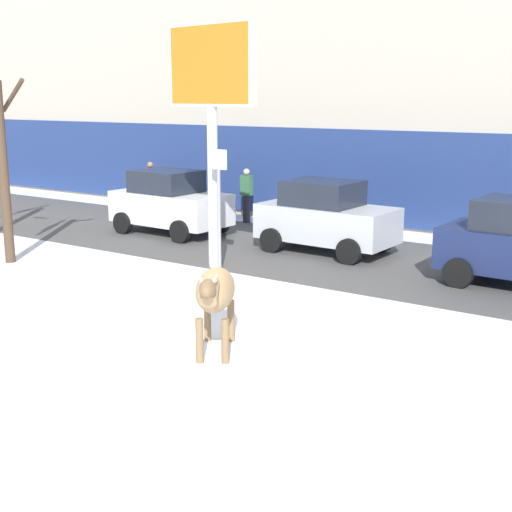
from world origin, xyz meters
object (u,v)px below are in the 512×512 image
car_white_hatchback (170,202)px  street_sign (219,201)px  car_silver_hatchback (326,217)px  bare_tree_right_lot (2,166)px  billboard (211,80)px  pedestrian_far_left (247,195)px  cow_tan (215,292)px  pedestrian_near_billboard (151,186)px

car_white_hatchback → street_sign: street_sign is taller
car_silver_hatchback → bare_tree_right_lot: 8.05m
billboard → bare_tree_right_lot: size_ratio=1.27×
billboard → pedestrian_far_left: bearing=117.4°
car_silver_hatchback → street_sign: 3.54m
cow_tan → billboard: 6.60m
cow_tan → car_white_hatchback: 10.03m
cow_tan → pedestrian_far_left: size_ratio=1.06×
billboard → car_silver_hatchback: billboard is taller
cow_tan → street_sign: 5.13m
car_silver_hatchback → car_white_hatchback: bearing=-176.0°
car_silver_hatchback → pedestrian_far_left: car_silver_hatchback is taller
bare_tree_right_lot → street_sign: (4.94, 1.99, -0.68)m
billboard → pedestrian_far_left: (-2.78, 5.35, -3.43)m
pedestrian_far_left → car_white_hatchback: bearing=-106.6°
cow_tan → car_silver_hatchback: (-2.09, 7.43, -0.07)m
pedestrian_near_billboard → pedestrian_far_left: size_ratio=1.00×
cow_tan → car_white_hatchback: size_ratio=0.52×
car_white_hatchback → car_silver_hatchback: size_ratio=1.00×
car_silver_hatchback → bare_tree_right_lot: size_ratio=0.81×
car_white_hatchback → pedestrian_far_left: car_white_hatchback is taller
car_silver_hatchback → bare_tree_right_lot: bare_tree_right_lot is taller
billboard → pedestrian_near_billboard: size_ratio=3.21×
car_silver_hatchback → pedestrian_far_left: size_ratio=2.06×
pedestrian_far_left → pedestrian_near_billboard: bearing=180.0°
cow_tan → billboard: size_ratio=0.33×
pedestrian_far_left → street_sign: size_ratio=0.61×
car_silver_hatchback → pedestrian_near_billboard: (-8.29, 2.41, -0.05)m
billboard → car_silver_hatchback: size_ratio=1.56×
billboard → car_silver_hatchback: bearing=64.4°
car_white_hatchback → pedestrian_far_left: 2.88m
cow_tan → pedestrian_far_left: (-6.28, 9.84, -0.11)m
cow_tan → car_white_hatchback: car_white_hatchback is taller
cow_tan → bare_tree_right_lot: bare_tree_right_lot is taller
pedestrian_near_billboard → car_white_hatchback: bearing=-40.1°
cow_tan → street_sign: (-3.01, 4.10, 0.68)m
billboard → car_white_hatchback: 5.58m
car_silver_hatchback → cow_tan: bearing=-74.3°
car_white_hatchback → car_silver_hatchback: 5.02m
street_sign → billboard: bearing=140.3°
cow_tan → street_sign: bearing=126.3°
bare_tree_right_lot → street_sign: size_ratio=1.55×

